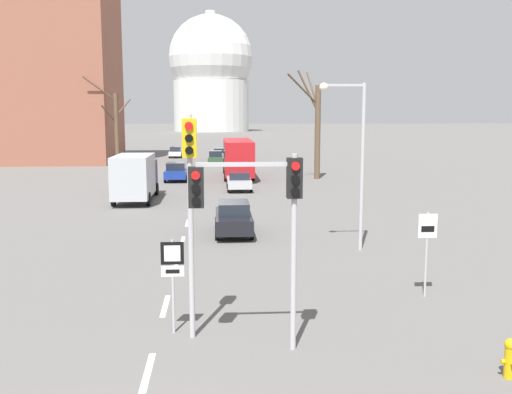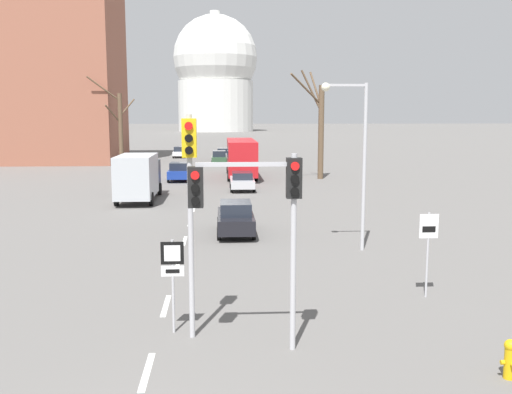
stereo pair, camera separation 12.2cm
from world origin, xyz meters
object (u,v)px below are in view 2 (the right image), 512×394
at_px(traffic_signal_centre_tall, 190,186).
at_px(delivery_truck, 138,176).
at_px(sedan_mid_centre, 223,154).
at_px(sedan_far_right, 219,158).
at_px(traffic_signal_near_right, 259,202).
at_px(sedan_distant_centre, 180,172).
at_px(sedan_far_left, 242,181).
at_px(sedan_near_right, 180,152).
at_px(speed_limit_sign, 428,240).
at_px(route_sign_post, 173,270).
at_px(sedan_near_left, 236,218).
at_px(fire_hydrant, 510,357).
at_px(city_bus, 241,155).
at_px(street_lamp_right, 356,147).

relative_size(traffic_signal_centre_tall, delivery_truck, 0.80).
bearing_deg(sedan_mid_centre, sedan_far_right, -93.78).
bearing_deg(traffic_signal_near_right, sedan_distant_centre, 97.01).
height_order(sedan_far_left, sedan_distant_centre, sedan_distant_centre).
relative_size(traffic_signal_centre_tall, sedan_near_right, 1.38).
bearing_deg(speed_limit_sign, traffic_signal_centre_tall, -158.39).
relative_size(route_sign_post, sedan_near_right, 0.61).
bearing_deg(sedan_near_left, sedan_far_left, 86.78).
xyz_separation_m(fire_hydrant, sedan_far_right, (-6.46, 54.69, 0.37)).
height_order(speed_limit_sign, sedan_near_right, speed_limit_sign).
height_order(traffic_signal_centre_tall, sedan_far_left, traffic_signal_centre_tall).
bearing_deg(sedan_distant_centre, city_bus, 24.69).
bearing_deg(traffic_signal_centre_tall, delivery_truck, 101.13).
height_order(traffic_signal_near_right, route_sign_post, traffic_signal_near_right).
distance_m(sedan_near_left, sedan_distant_centre, 23.53).
height_order(fire_hydrant, street_lamp_right, street_lamp_right).
bearing_deg(delivery_truck, sedan_mid_centre, 80.56).
bearing_deg(city_bus, traffic_signal_near_right, -91.42).
relative_size(speed_limit_sign, sedan_far_right, 0.71).
bearing_deg(sedan_far_left, traffic_signal_centre_tall, -94.65).
bearing_deg(speed_limit_sign, sedan_near_left, 119.84).
distance_m(street_lamp_right, sedan_far_right, 43.16).
xyz_separation_m(sedan_mid_centre, city_bus, (1.58, -20.94, 1.26)).
bearing_deg(traffic_signal_near_right, traffic_signal_centre_tall, 150.80).
distance_m(sedan_distant_centre, city_bus, 6.21).
bearing_deg(street_lamp_right, sedan_mid_centre, 96.04).
bearing_deg(sedan_distant_centre, sedan_near_right, 94.04).
bearing_deg(route_sign_post, traffic_signal_centre_tall, -34.01).
distance_m(fire_hydrant, sedan_distant_centre, 40.12).
relative_size(street_lamp_right, city_bus, 0.65).
relative_size(traffic_signal_centre_tall, traffic_signal_near_right, 1.19).
distance_m(traffic_signal_centre_tall, delivery_truck, 24.87).
height_order(sedan_near_left, sedan_far_left, sedan_near_left).
bearing_deg(sedan_near_right, fire_hydrant, -79.97).
bearing_deg(sedan_far_left, sedan_mid_centre, 92.49).
bearing_deg(sedan_far_right, sedan_mid_centre, 86.22).
bearing_deg(route_sign_post, fire_hydrant, -22.60).
relative_size(speed_limit_sign, street_lamp_right, 0.39).
bearing_deg(sedan_far_left, fire_hydrant, -81.79).
height_order(traffic_signal_near_right, sedan_near_left, traffic_signal_near_right).
height_order(fire_hydrant, sedan_distant_centre, sedan_distant_centre).
relative_size(street_lamp_right, sedan_near_left, 1.63).
bearing_deg(speed_limit_sign, sedan_near_right, 101.11).
xyz_separation_m(street_lamp_right, sedan_near_right, (-11.30, 55.42, -3.65)).
relative_size(sedan_near_left, sedan_far_left, 0.97).
relative_size(speed_limit_sign, sedan_near_right, 0.66).
relative_size(fire_hydrant, sedan_far_right, 0.23).
bearing_deg(traffic_signal_centre_tall, city_bus, 86.06).
height_order(traffic_signal_near_right, street_lamp_right, street_lamp_right).
bearing_deg(sedan_far_left, speed_limit_sign, -79.64).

